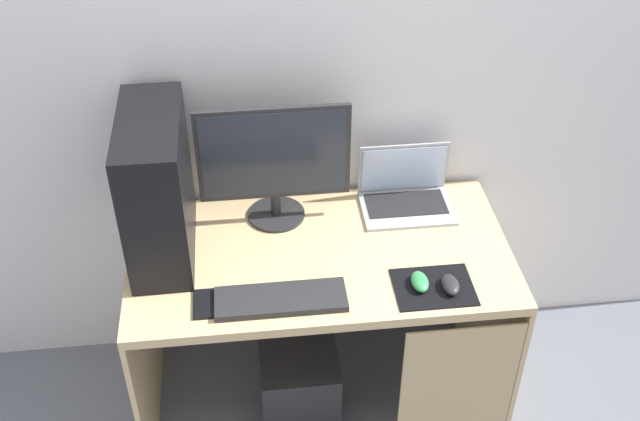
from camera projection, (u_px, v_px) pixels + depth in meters
ground_plane at (320, 393)px, 3.14m from camera, size 8.00×8.00×0.00m
wall_back at (308, 56)px, 2.64m from camera, size 4.00×0.05×2.60m
desk at (325, 288)px, 2.76m from camera, size 1.31×0.70×0.76m
pc_tower at (157, 187)px, 2.54m from camera, size 0.20×0.48×0.51m
monitor at (274, 163)px, 2.68m from camera, size 0.53×0.21×0.46m
laptop at (406, 194)px, 2.86m from camera, size 0.33×0.23×0.22m
keyboard at (281, 299)px, 2.47m from camera, size 0.42×0.14×0.02m
mousepad at (434, 287)px, 2.53m from camera, size 0.26×0.20×0.00m
mouse_left at (420, 282)px, 2.52m from camera, size 0.06×0.10×0.03m
mouse_right at (450, 285)px, 2.51m from camera, size 0.06×0.10×0.03m
cell_phone at (204, 304)px, 2.46m from camera, size 0.07×0.13×0.01m
subwoofer at (299, 382)px, 2.99m from camera, size 0.29×0.29×0.29m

